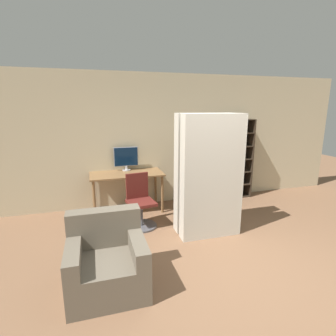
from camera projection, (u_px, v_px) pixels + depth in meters
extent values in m
plane|color=brown|center=(242.00, 276.00, 3.23)|extent=(16.00, 16.00, 0.00)
cube|color=#C6B793|center=(174.00, 140.00, 5.58)|extent=(8.00, 0.06, 2.70)
cube|color=brown|center=(127.00, 174.00, 5.08)|extent=(1.40, 0.67, 0.03)
cylinder|color=brown|center=(94.00, 201.00, 4.74)|extent=(0.05, 0.05, 0.74)
cylinder|color=brown|center=(162.00, 194.00, 5.09)|extent=(0.05, 0.05, 0.74)
cylinder|color=brown|center=(94.00, 192.00, 5.26)|extent=(0.05, 0.05, 0.74)
cylinder|color=brown|center=(156.00, 186.00, 5.60)|extent=(0.05, 0.05, 0.74)
cylinder|color=#B7B7BC|center=(127.00, 170.00, 5.30)|extent=(0.17, 0.17, 0.02)
cylinder|color=#B7B7BC|center=(126.00, 167.00, 5.29)|extent=(0.04, 0.04, 0.08)
cube|color=#B7B7BC|center=(126.00, 157.00, 5.25)|extent=(0.48, 0.02, 0.39)
cube|color=#0A1E38|center=(126.00, 157.00, 5.24)|extent=(0.46, 0.03, 0.36)
cylinder|color=#4C4C51|center=(142.00, 226.00, 4.55)|extent=(0.52, 0.52, 0.03)
cylinder|color=#4C4C51|center=(141.00, 215.00, 4.50)|extent=(0.05, 0.05, 0.39)
cube|color=#591E19|center=(141.00, 203.00, 4.45)|extent=(0.50, 0.50, 0.05)
cube|color=#591E19|center=(137.00, 186.00, 4.57)|extent=(0.40, 0.10, 0.45)
cube|color=#2D2319|center=(220.00, 160.00, 5.79)|extent=(0.02, 0.32, 1.77)
cube|color=#2D2319|center=(249.00, 158.00, 5.99)|extent=(0.02, 0.32, 1.77)
cube|color=#2D2319|center=(231.00, 158.00, 6.03)|extent=(0.76, 0.02, 1.77)
cube|color=#2D2319|center=(233.00, 196.00, 6.09)|extent=(0.72, 0.29, 0.02)
cube|color=#2D2319|center=(233.00, 184.00, 6.02)|extent=(0.72, 0.29, 0.02)
cube|color=#2D2319|center=(234.00, 172.00, 5.95)|extent=(0.72, 0.29, 0.02)
cube|color=#2D2319|center=(235.00, 159.00, 5.89)|extent=(0.72, 0.29, 0.02)
cube|color=#2D2319|center=(236.00, 146.00, 5.82)|extent=(0.72, 0.29, 0.02)
cube|color=#2D2319|center=(236.00, 133.00, 5.75)|extent=(0.72, 0.29, 0.02)
cube|color=#2D2319|center=(237.00, 120.00, 5.69)|extent=(0.72, 0.29, 0.02)
cube|color=#1E4C9E|center=(220.00, 192.00, 5.97)|extent=(0.02, 0.18, 0.22)
cube|color=silver|center=(221.00, 192.00, 5.97)|extent=(0.03, 0.24, 0.25)
cube|color=silver|center=(223.00, 193.00, 5.96)|extent=(0.03, 0.23, 0.20)
cube|color=orange|center=(224.00, 192.00, 6.01)|extent=(0.04, 0.21, 0.23)
cube|color=teal|center=(227.00, 192.00, 5.97)|extent=(0.03, 0.19, 0.24)
cube|color=#7A2D84|center=(228.00, 192.00, 6.02)|extent=(0.03, 0.21, 0.21)
cube|color=red|center=(230.00, 193.00, 5.99)|extent=(0.04, 0.19, 0.20)
cube|color=red|center=(221.00, 181.00, 5.88)|extent=(0.04, 0.22, 0.19)
cube|color=silver|center=(223.00, 181.00, 5.89)|extent=(0.03, 0.19, 0.18)
cube|color=#232328|center=(224.00, 179.00, 5.92)|extent=(0.04, 0.18, 0.25)
cube|color=silver|center=(225.00, 180.00, 5.95)|extent=(0.02, 0.24, 0.19)
cube|color=orange|center=(225.00, 180.00, 5.98)|extent=(0.04, 0.16, 0.19)
cube|color=teal|center=(229.00, 181.00, 5.93)|extent=(0.04, 0.19, 0.19)
cube|color=teal|center=(230.00, 180.00, 5.98)|extent=(0.03, 0.24, 0.20)
cube|color=red|center=(231.00, 179.00, 6.00)|extent=(0.02, 0.21, 0.23)
cube|color=#7A2D84|center=(232.00, 180.00, 6.01)|extent=(0.03, 0.16, 0.17)
cube|color=#7A2D84|center=(221.00, 169.00, 5.84)|extent=(0.03, 0.17, 0.17)
cube|color=brown|center=(223.00, 168.00, 5.84)|extent=(0.03, 0.20, 0.21)
cube|color=#7A2D84|center=(225.00, 168.00, 5.83)|extent=(0.03, 0.23, 0.20)
cube|color=gold|center=(225.00, 167.00, 5.89)|extent=(0.03, 0.19, 0.23)
cube|color=silver|center=(221.00, 155.00, 5.81)|extent=(0.04, 0.16, 0.19)
cube|color=silver|center=(224.00, 156.00, 5.77)|extent=(0.02, 0.24, 0.18)
cube|color=red|center=(224.00, 154.00, 5.81)|extent=(0.02, 0.22, 0.25)
cube|color=#1E4C9E|center=(225.00, 154.00, 5.83)|extent=(0.02, 0.20, 0.21)
cube|color=red|center=(226.00, 154.00, 5.83)|extent=(0.03, 0.19, 0.22)
cube|color=silver|center=(221.00, 142.00, 5.74)|extent=(0.03, 0.19, 0.21)
cube|color=red|center=(223.00, 141.00, 5.74)|extent=(0.03, 0.20, 0.25)
cube|color=orange|center=(225.00, 142.00, 5.72)|extent=(0.02, 0.18, 0.18)
cube|color=#7A2D84|center=(226.00, 142.00, 5.76)|extent=(0.04, 0.21, 0.18)
cube|color=silver|center=(228.00, 142.00, 5.75)|extent=(0.02, 0.16, 0.20)
cube|color=gold|center=(222.00, 129.00, 5.64)|extent=(0.02, 0.23, 0.17)
cube|color=orange|center=(224.00, 129.00, 5.63)|extent=(0.03, 0.24, 0.20)
cube|color=orange|center=(226.00, 129.00, 5.66)|extent=(0.04, 0.19, 0.19)
cube|color=#287A38|center=(227.00, 129.00, 5.69)|extent=(0.02, 0.22, 0.17)
cube|color=gold|center=(228.00, 128.00, 5.68)|extent=(0.03, 0.23, 0.22)
cube|color=red|center=(230.00, 128.00, 5.71)|extent=(0.04, 0.22, 0.20)
cube|color=brown|center=(231.00, 128.00, 5.73)|extent=(0.03, 0.19, 0.18)
cube|color=beige|center=(212.00, 178.00, 4.02)|extent=(0.98, 0.23, 1.94)
cube|color=beige|center=(240.00, 175.00, 4.15)|extent=(0.01, 0.23, 1.90)
cube|color=beige|center=(204.00, 173.00, 4.30)|extent=(0.98, 0.23, 1.94)
cube|color=beige|center=(230.00, 171.00, 4.43)|extent=(0.01, 0.23, 1.90)
cube|color=#665B4C|center=(108.00, 273.00, 2.95)|extent=(0.85, 0.80, 0.40)
cube|color=#665B4C|center=(104.00, 227.00, 3.13)|extent=(0.85, 0.20, 0.45)
cube|color=#665B4C|center=(73.00, 254.00, 2.79)|extent=(0.16, 0.80, 0.20)
cube|color=#665B4C|center=(137.00, 245.00, 2.97)|extent=(0.16, 0.80, 0.20)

